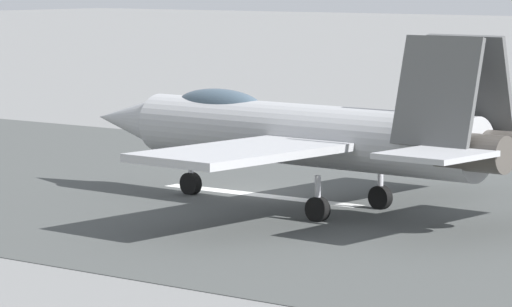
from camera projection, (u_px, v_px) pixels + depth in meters
name	position (u px, v px, depth m)	size (l,w,h in m)	color
ground_plane	(246.00, 194.00, 51.00)	(400.00, 400.00, 0.00)	slate
runway_strip	(246.00, 194.00, 50.99)	(240.00, 26.00, 0.02)	#444746
fighter_jet	(303.00, 133.00, 47.42)	(17.23, 14.89, 5.64)	#A5A6A9
crew_person	(230.00, 130.00, 63.59)	(0.52, 0.53, 1.71)	#1E2338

